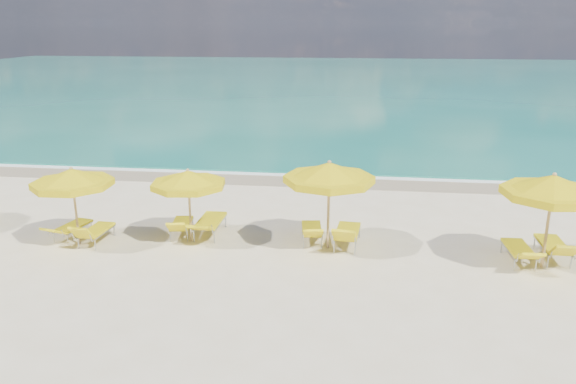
# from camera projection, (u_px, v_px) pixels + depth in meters

# --- Properties ---
(ground_plane) EXTENTS (120.00, 120.00, 0.00)m
(ground_plane) POSITION_uv_depth(u_px,v_px,m) (281.00, 249.00, 15.60)
(ground_plane) COLOR beige
(ocean) EXTENTS (120.00, 80.00, 0.30)m
(ocean) POSITION_uv_depth(u_px,v_px,m) (343.00, 81.00, 61.17)
(ocean) COLOR #126856
(ocean) RESTS_ON ground
(wet_sand_band) EXTENTS (120.00, 2.60, 0.01)m
(wet_sand_band) POSITION_uv_depth(u_px,v_px,m) (307.00, 179.00, 22.63)
(wet_sand_band) COLOR tan
(wet_sand_band) RESTS_ON ground
(foam_line) EXTENTS (120.00, 1.20, 0.03)m
(foam_line) POSITION_uv_depth(u_px,v_px,m) (309.00, 174.00, 23.39)
(foam_line) COLOR white
(foam_line) RESTS_ON ground
(whitecap_near) EXTENTS (14.00, 0.36, 0.05)m
(whitecap_near) POSITION_uv_depth(u_px,v_px,m) (220.00, 132.00, 32.49)
(whitecap_near) COLOR white
(whitecap_near) RESTS_ON ground
(whitecap_far) EXTENTS (18.00, 0.30, 0.05)m
(whitecap_far) POSITION_uv_depth(u_px,v_px,m) (450.00, 117.00, 37.39)
(whitecap_far) COLOR white
(whitecap_far) RESTS_ON ground
(umbrella_3) EXTENTS (2.88, 2.88, 2.27)m
(umbrella_3) POSITION_uv_depth(u_px,v_px,m) (72.00, 179.00, 15.36)
(umbrella_3) COLOR tan
(umbrella_3) RESTS_ON ground
(umbrella_4) EXTENTS (2.59, 2.59, 2.15)m
(umbrella_4) POSITION_uv_depth(u_px,v_px,m) (188.00, 180.00, 15.62)
(umbrella_4) COLOR tan
(umbrella_4) RESTS_ON ground
(umbrella_5) EXTENTS (2.70, 2.70, 2.52)m
(umbrella_5) POSITION_uv_depth(u_px,v_px,m) (329.00, 174.00, 15.03)
(umbrella_5) COLOR tan
(umbrella_5) RESTS_ON ground
(umbrella_6) EXTENTS (3.06, 3.06, 2.52)m
(umbrella_6) POSITION_uv_depth(u_px,v_px,m) (553.00, 187.00, 13.79)
(umbrella_6) COLOR tan
(umbrella_6) RESTS_ON ground
(lounger_3_left) EXTENTS (0.84, 1.73, 0.63)m
(lounger_3_left) POSITION_uv_depth(u_px,v_px,m) (72.00, 231.00, 16.36)
(lounger_3_left) COLOR #A5A8AD
(lounger_3_left) RESTS_ON ground
(lounger_3_right) EXTENTS (0.65, 1.66, 0.81)m
(lounger_3_right) POSITION_uv_depth(u_px,v_px,m) (96.00, 236.00, 15.99)
(lounger_3_right) COLOR #A5A8AD
(lounger_3_right) RESTS_ON ground
(lounger_4_left) EXTENTS (0.78, 1.69, 0.74)m
(lounger_4_left) POSITION_uv_depth(u_px,v_px,m) (182.00, 229.00, 16.54)
(lounger_4_left) COLOR #A5A8AD
(lounger_4_left) RESTS_ON ground
(lounger_4_right) EXTENTS (0.70, 2.08, 0.77)m
(lounger_4_right) POSITION_uv_depth(u_px,v_px,m) (210.00, 227.00, 16.54)
(lounger_4_right) COLOR #A5A8AD
(lounger_4_right) RESTS_ON ground
(lounger_5_left) EXTENTS (0.77, 1.75, 0.75)m
(lounger_5_left) POSITION_uv_depth(u_px,v_px,m) (312.00, 234.00, 16.08)
(lounger_5_left) COLOR #A5A8AD
(lounger_5_left) RESTS_ON ground
(lounger_5_right) EXTENTS (0.78, 1.93, 0.89)m
(lounger_5_right) POSITION_uv_depth(u_px,v_px,m) (347.00, 238.00, 15.74)
(lounger_5_right) COLOR #A5A8AD
(lounger_5_right) RESTS_ON ground
(lounger_6_left) EXTENTS (0.67, 1.83, 0.73)m
(lounger_6_left) POSITION_uv_depth(u_px,v_px,m) (519.00, 255.00, 14.64)
(lounger_6_left) COLOR #A5A8AD
(lounger_6_left) RESTS_ON ground
(lounger_6_right) EXTENTS (0.66, 1.89, 0.84)m
(lounger_6_right) POSITION_uv_depth(u_px,v_px,m) (553.00, 251.00, 14.83)
(lounger_6_right) COLOR #A5A8AD
(lounger_6_right) RESTS_ON ground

